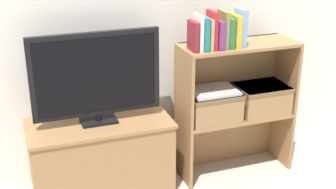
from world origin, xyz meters
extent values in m
cube|color=olive|center=(-0.43, 0.21, 0.23)|extent=(0.87, 0.41, 0.46)
cube|color=olive|center=(-0.43, 0.21, 0.47)|extent=(0.89, 0.43, 0.02)
cube|color=black|center=(-0.43, 0.21, 0.49)|extent=(0.22, 0.14, 0.02)
cylinder|color=black|center=(-0.43, 0.21, 0.52)|extent=(0.04, 0.04, 0.04)
cube|color=black|center=(-0.43, 0.21, 0.80)|extent=(0.78, 0.04, 0.51)
cube|color=black|center=(-0.43, 0.19, 0.80)|extent=(0.72, 0.00, 0.45)
cube|color=olive|center=(0.11, 0.15, 0.21)|extent=(0.02, 0.30, 0.42)
cube|color=olive|center=(0.86, 0.15, 0.21)|extent=(0.02, 0.30, 0.42)
cube|color=olive|center=(0.48, 0.29, 0.21)|extent=(0.73, 0.02, 0.42)
cube|color=olive|center=(0.48, 0.15, 0.41)|extent=(0.73, 0.30, 0.02)
cube|color=olive|center=(0.11, 0.15, 0.67)|extent=(0.02, 0.30, 0.49)
cube|color=olive|center=(0.86, 0.15, 0.67)|extent=(0.02, 0.30, 0.49)
cube|color=olive|center=(0.48, 0.29, 0.67)|extent=(0.73, 0.02, 0.49)
cube|color=olive|center=(0.48, 0.15, 0.90)|extent=(0.73, 0.30, 0.02)
cube|color=maroon|center=(0.14, 0.10, 1.00)|extent=(0.03, 0.13, 0.18)
cube|color=silver|center=(0.18, 0.10, 1.02)|extent=(0.02, 0.12, 0.22)
cube|color=#1E7075|center=(0.21, 0.10, 1.02)|extent=(0.03, 0.14, 0.20)
cube|color=tan|center=(0.24, 0.10, 1.01)|extent=(0.02, 0.15, 0.19)
cube|color=#B22328|center=(0.26, 0.10, 1.03)|extent=(0.03, 0.12, 0.23)
cube|color=#6B2D66|center=(0.30, 0.10, 1.00)|extent=(0.04, 0.15, 0.18)
cube|color=olive|center=(0.34, 0.10, 1.03)|extent=(0.02, 0.14, 0.23)
cube|color=#286638|center=(0.37, 0.10, 1.01)|extent=(0.04, 0.13, 0.19)
cube|color=gold|center=(0.42, 0.10, 1.01)|extent=(0.04, 0.15, 0.20)
cube|color=#709ECC|center=(0.46, 0.10, 1.03)|extent=(0.04, 0.12, 0.23)
cube|color=#937047|center=(0.30, 0.13, 0.52)|extent=(0.34, 0.26, 0.19)
cube|color=brown|center=(0.30, 0.13, 0.60)|extent=(0.34, 0.27, 0.02)
cube|color=#937047|center=(0.67, 0.13, 0.52)|extent=(0.34, 0.26, 0.19)
cube|color=brown|center=(0.67, 0.13, 0.60)|extent=(0.34, 0.27, 0.02)
cube|color=#BCBCC1|center=(0.30, 0.13, 0.62)|extent=(0.30, 0.24, 0.02)
cylinder|color=#99999E|center=(0.30, 0.13, 0.63)|extent=(0.02, 0.02, 0.00)
camera|label=1|loc=(-0.92, -2.41, 1.71)|focal=50.00mm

